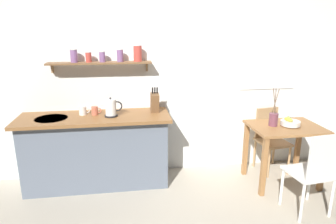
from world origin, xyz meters
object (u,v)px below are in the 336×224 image
(twig_vase, at_px, (273,119))
(knife_block, at_px, (155,102))
(electric_kettle, at_px, (111,108))
(coffee_mug_spare, at_px, (95,111))
(dining_chair_far, at_px, (270,137))
(fruit_bowl, at_px, (290,123))
(dining_chair_near, at_px, (315,170))
(coffee_mug_by_sink, at_px, (83,110))
(dining_table, at_px, (284,137))

(twig_vase, xyz_separation_m, knife_block, (-1.45, 0.31, 0.19))
(electric_kettle, relative_size, coffee_mug_spare, 2.00)
(dining_chair_far, xyz_separation_m, electric_kettle, (-2.17, -0.16, 0.55))
(fruit_bowl, xyz_separation_m, knife_block, (-1.65, 0.36, 0.23))
(fruit_bowl, xyz_separation_m, twig_vase, (-0.20, 0.05, 0.04))
(dining_chair_near, relative_size, electric_kettle, 3.94)
(coffee_mug_spare, bearing_deg, coffee_mug_by_sink, 171.67)
(knife_block, bearing_deg, twig_vase, -12.23)
(dining_table, xyz_separation_m, coffee_mug_spare, (-2.34, 0.34, 0.35))
(electric_kettle, distance_m, coffee_mug_spare, 0.23)
(electric_kettle, height_order, coffee_mug_by_sink, electric_kettle)
(dining_chair_far, bearing_deg, coffee_mug_spare, -178.58)
(twig_vase, height_order, coffee_mug_by_sink, twig_vase)
(coffee_mug_by_sink, bearing_deg, dining_chair_near, -23.87)
(twig_vase, xyz_separation_m, coffee_mug_spare, (-2.19, 0.31, 0.11))
(coffee_mug_by_sink, bearing_deg, dining_table, -8.31)
(dining_chair_far, relative_size, electric_kettle, 3.59)
(dining_chair_near, bearing_deg, dining_table, 86.42)
(knife_block, distance_m, coffee_mug_spare, 0.74)
(dining_table, bearing_deg, fruit_bowl, -16.27)
(twig_vase, bearing_deg, fruit_bowl, -12.93)
(electric_kettle, relative_size, coffee_mug_by_sink, 1.82)
(dining_chair_far, relative_size, knife_block, 2.67)
(twig_vase, relative_size, electric_kettle, 1.95)
(dining_table, relative_size, fruit_bowl, 3.67)
(dining_chair_far, height_order, fruit_bowl, fruit_bowl)
(dining_chair_near, distance_m, coffee_mug_spare, 2.57)
(knife_block, distance_m, coffee_mug_by_sink, 0.89)
(twig_vase, height_order, knife_block, same)
(dining_chair_far, distance_m, coffee_mug_spare, 2.42)
(dining_table, xyz_separation_m, knife_block, (-1.60, 0.35, 0.43))
(dining_table, relative_size, dining_chair_far, 1.00)
(dining_table, xyz_separation_m, electric_kettle, (-2.14, 0.24, 0.40))
(dining_table, height_order, fruit_bowl, fruit_bowl)
(electric_kettle, xyz_separation_m, coffee_mug_by_sink, (-0.35, 0.12, -0.05))
(knife_block, relative_size, coffee_mug_spare, 2.69)
(fruit_bowl, height_order, twig_vase, twig_vase)
(fruit_bowl, bearing_deg, electric_kettle, 173.33)
(dining_chair_near, height_order, fruit_bowl, dining_chair_near)
(fruit_bowl, bearing_deg, dining_table, 163.73)
(dining_chair_far, bearing_deg, fruit_bowl, -86.46)
(dining_table, distance_m, fruit_bowl, 0.20)
(fruit_bowl, bearing_deg, dining_chair_far, 93.54)
(fruit_bowl, relative_size, coffee_mug_by_sink, 1.77)
(coffee_mug_by_sink, bearing_deg, knife_block, -1.09)
(dining_table, xyz_separation_m, dining_chair_near, (-0.05, -0.72, -0.09))
(dining_chair_near, xyz_separation_m, twig_vase, (-0.11, 0.75, 0.33))
(dining_table, xyz_separation_m, dining_chair_far, (0.02, 0.40, -0.15))
(dining_chair_near, bearing_deg, fruit_bowl, 82.56)
(fruit_bowl, distance_m, coffee_mug_spare, 2.42)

